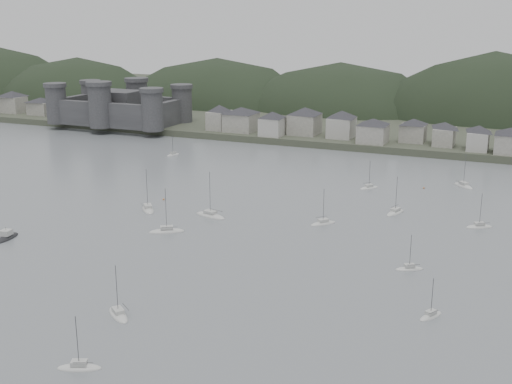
% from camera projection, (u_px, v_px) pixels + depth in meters
% --- Properties ---
extents(ground, '(900.00, 900.00, 0.00)m').
position_uv_depth(ground, '(100.00, 319.00, 122.43)').
color(ground, slate).
rests_on(ground, ground).
extents(far_shore_land, '(900.00, 250.00, 3.00)m').
position_uv_depth(far_shore_land, '(402.00, 109.00, 383.28)').
color(far_shore_land, '#383D2D').
rests_on(far_shore_land, ground).
extents(forested_ridge, '(851.55, 103.94, 102.57)m').
position_uv_depth(forested_ridge, '(401.00, 138.00, 362.16)').
color(forested_ridge, black).
rests_on(forested_ridge, ground).
extents(castle, '(66.00, 43.00, 20.00)m').
position_uv_depth(castle, '(119.00, 107.00, 324.51)').
color(castle, '#38383A').
rests_on(castle, far_shore_land).
extents(waterfront_town, '(451.48, 28.46, 12.92)m').
position_uv_depth(waterfront_town, '(475.00, 134.00, 263.21)').
color(waterfront_town, gray).
rests_on(waterfront_town, far_shore_land).
extents(sailboat_lead, '(6.43, 7.11, 9.99)m').
position_uv_depth(sailboat_lead, '(369.00, 188.00, 214.04)').
color(sailboat_lead, silver).
rests_on(sailboat_lead, ground).
extents(moored_fleet, '(255.63, 157.09, 14.07)m').
position_uv_depth(moored_fleet, '(199.00, 231.00, 171.61)').
color(moored_fleet, silver).
rests_on(moored_fleet, ground).
extents(motor_launch_far, '(4.29, 9.03, 4.06)m').
position_uv_depth(motor_launch_far, '(7.00, 238.00, 166.08)').
color(motor_launch_far, black).
rests_on(motor_launch_far, ground).
extents(mooring_buoys, '(173.25, 130.36, 0.70)m').
position_uv_depth(mooring_buoys, '(228.00, 232.00, 170.96)').
color(mooring_buoys, '#B6703C').
rests_on(mooring_buoys, ground).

